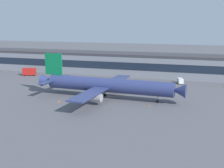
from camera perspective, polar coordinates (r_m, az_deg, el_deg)
ground_plane at (r=121.93m, az=-0.60°, el=-2.38°), size 600.00×600.00×0.00m
terminal_building at (r=171.08m, az=5.09°, el=3.70°), size 193.61×17.99×12.17m
airliner at (r=118.18m, az=-1.02°, el=-0.22°), size 59.57×51.00×16.80m
crew_van at (r=150.85m, az=12.65°, el=0.61°), size 3.58×5.61×2.55m
catering_truck at (r=175.72m, az=-15.25°, el=2.28°), size 7.65×4.59×4.15m
traffic_cone_0 at (r=108.89m, az=6.90°, el=-4.00°), size 0.50×0.50×0.63m
traffic_cone_1 at (r=115.22m, az=-9.94°, el=-3.20°), size 0.60×0.60×0.75m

